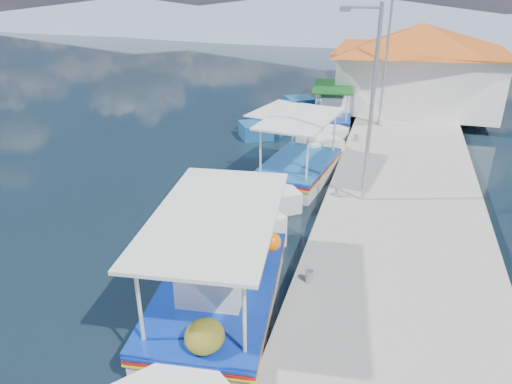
# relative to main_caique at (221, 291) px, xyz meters

# --- Properties ---
(ground) EXTENTS (160.00, 160.00, 0.00)m
(ground) POSITION_rel_main_caique_xyz_m (-1.93, 4.01, -0.56)
(ground) COLOR black
(ground) RESTS_ON ground
(quay) EXTENTS (5.00, 44.00, 0.50)m
(quay) POSITION_rel_main_caique_xyz_m (3.97, 10.01, -0.31)
(quay) COLOR gray
(quay) RESTS_ON ground
(bollards) EXTENTS (0.20, 17.20, 0.30)m
(bollards) POSITION_rel_main_caique_xyz_m (1.87, 9.26, 0.09)
(bollards) COLOR #A5A8AD
(bollards) RESTS_ON quay
(main_caique) EXTENTS (3.26, 8.69, 2.89)m
(main_caique) POSITION_rel_main_caique_xyz_m (0.00, 0.00, 0.00)
(main_caique) COLOR silver
(main_caique) RESTS_ON ground
(caique_green_canopy) EXTENTS (2.80, 7.30, 2.75)m
(caique_green_canopy) POSITION_rel_main_caique_xyz_m (0.10, 8.21, -0.15)
(caique_green_canopy) COLOR silver
(caique_green_canopy) RESTS_ON ground
(caique_blue_hull) EXTENTS (3.08, 6.77, 1.24)m
(caique_blue_hull) POSITION_rel_main_caique_xyz_m (-2.40, 15.15, -0.22)
(caique_blue_hull) COLOR navy
(caique_blue_hull) RESTS_ON ground
(caique_far) EXTENTS (2.38, 6.49, 2.29)m
(caique_far) POSITION_rel_main_caique_xyz_m (0.22, 15.86, -0.13)
(caique_far) COLOR silver
(caique_far) RESTS_ON ground
(harbor_building) EXTENTS (10.49, 10.49, 4.40)m
(harbor_building) POSITION_rel_main_caique_xyz_m (4.27, 19.01, 2.22)
(harbor_building) COLOR white
(harbor_building) RESTS_ON quay
(lamp_post_near) EXTENTS (1.21, 0.14, 6.00)m
(lamp_post_near) POSITION_rel_main_caique_xyz_m (2.58, 6.01, 3.30)
(lamp_post_near) COLOR #A5A8AD
(lamp_post_near) RESTS_ON quay
(lamp_post_far) EXTENTS (1.21, 0.14, 6.00)m
(lamp_post_far) POSITION_rel_main_caique_xyz_m (2.58, 15.01, 3.30)
(lamp_post_far) COLOR #A5A8AD
(lamp_post_far) RESTS_ON quay
(mountain_ridge) EXTENTS (171.40, 96.00, 5.50)m
(mountain_ridge) POSITION_rel_main_caique_xyz_m (4.62, 60.01, 1.48)
(mountain_ridge) COLOR slate
(mountain_ridge) RESTS_ON ground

